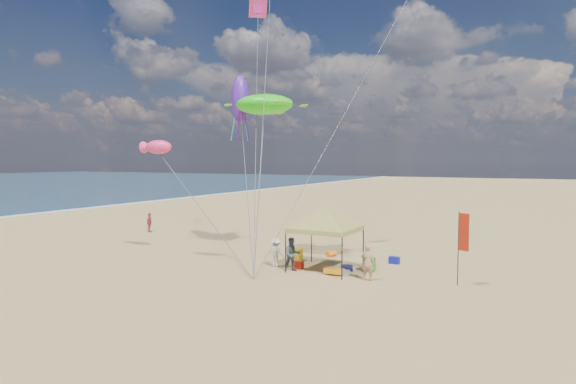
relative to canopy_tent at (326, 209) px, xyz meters
The scene contains 19 objects.
ground 5.32m from the canopy_tent, 112.21° to the right, with size 280.00×280.00×0.00m, color tan.
canopy_tent is the anchor object (origin of this frame).
feather_flag 6.67m from the canopy_tent, ahead, with size 0.49×0.20×3.33m.
cooler_red 3.25m from the canopy_tent, 163.86° to the right, with size 0.54×0.38×0.38m, color #B61F0E.
cooler_blue 5.04m from the canopy_tent, 48.57° to the left, with size 0.54×0.38×0.38m, color #11148D.
bag_navy 3.13m from the canopy_tent, ahead, with size 0.36×0.36×0.60m, color #0D0D39.
bag_orange 4.52m from the canopy_tent, 107.78° to the left, with size 0.36×0.36×0.60m, color orange.
chair_green 3.53m from the canopy_tent, 19.46° to the left, with size 0.50×0.50×0.70m, color #218618.
chair_yellow 3.79m from the canopy_tent, 150.34° to the left, with size 0.50×0.50×0.70m, color yellow.
crate_grey 3.35m from the canopy_tent, 27.63° to the right, with size 0.34×0.30×0.28m, color gray.
beach_cart 3.11m from the canopy_tent, 44.90° to the right, with size 0.90×0.50×0.24m, color orange.
person_near_a 3.60m from the canopy_tent, 22.68° to the right, with size 0.63×0.41×1.72m, color tan.
person_near_b 2.83m from the canopy_tent, 143.02° to the right, with size 0.83×0.65×1.71m, color #3B4851.
person_near_c 3.53m from the canopy_tent, 167.89° to the right, with size 0.98×0.56×1.52m, color silver.
person_far_a 18.20m from the canopy_tent, 162.23° to the left, with size 0.89×0.37×1.52m, color #B4454B.
turtle_kite 7.52m from the canopy_tent, 159.31° to the left, with size 3.45×2.76×1.15m, color #22E214.
fish_kite 10.12m from the canopy_tent, 169.50° to the right, with size 1.77×0.89×0.79m, color #FF347A.
squid_kite 9.40m from the canopy_tent, 160.16° to the left, with size 1.12×1.12×2.91m, color #541DAA.
stunt_kite_pink 16.19m from the canopy_tent, 140.98° to the left, with size 1.21×0.04×1.21m, color #CF3070.
Camera 1 is at (11.24, -18.45, 5.62)m, focal length 30.15 mm.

